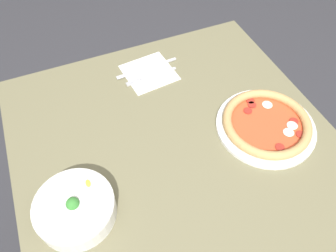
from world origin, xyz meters
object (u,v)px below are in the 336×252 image
(bowl, at_px, (75,208))
(fork, at_px, (152,76))
(knife, at_px, (150,67))
(pizza, at_px, (266,123))

(bowl, distance_m, fork, 0.51)
(bowl, height_order, fork, bowl)
(fork, xyz_separation_m, knife, (0.04, -0.01, -0.00))
(knife, bearing_deg, fork, 76.57)
(pizza, xyz_separation_m, bowl, (-0.05, 0.57, 0.02))
(pizza, bearing_deg, knife, 30.90)
(bowl, distance_m, knife, 0.55)
(fork, distance_m, knife, 0.05)
(bowl, xyz_separation_m, fork, (0.38, -0.34, -0.03))
(pizza, relative_size, fork, 1.60)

